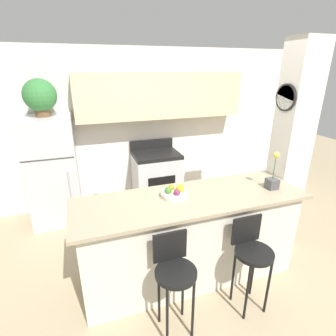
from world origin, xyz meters
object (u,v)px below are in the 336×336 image
at_px(bar_stool_left, 174,271).
at_px(potted_plant_on_fridge, 40,96).
at_px(stove_range, 157,178).
at_px(refrigerator, 53,171).
at_px(bar_stool_right, 251,252).
at_px(fruit_bowl, 175,193).
at_px(orchid_vase, 273,178).
at_px(trash_bin, 98,209).

distance_m(bar_stool_left, potted_plant_on_fridge, 2.83).
bearing_deg(bar_stool_left, potted_plant_on_fridge, 114.81).
bearing_deg(potted_plant_on_fridge, stove_range, 1.28).
bearing_deg(bar_stool_left, stove_range, 77.05).
bearing_deg(potted_plant_on_fridge, refrigerator, -62.10).
relative_size(bar_stool_left, bar_stool_right, 1.00).
bearing_deg(potted_plant_on_fridge, fruit_bowl, -52.54).
distance_m(stove_range, bar_stool_left, 2.41).
bearing_deg(bar_stool_left, refrigerator, 114.81).
distance_m(refrigerator, bar_stool_left, 2.55).
bearing_deg(refrigerator, orchid_vase, -38.11).
xyz_separation_m(bar_stool_left, bar_stool_right, (0.77, 0.00, 0.00)).
xyz_separation_m(bar_stool_left, potted_plant_on_fridge, (-1.07, 2.31, 1.26)).
distance_m(stove_range, fruit_bowl, 1.84).
bearing_deg(orchid_vase, fruit_bowl, 171.16).
distance_m(refrigerator, stove_range, 1.64).
relative_size(bar_stool_right, orchid_vase, 2.24).
height_order(refrigerator, fruit_bowl, refrigerator).
relative_size(stove_range, bar_stool_right, 1.14).
relative_size(refrigerator, stove_range, 1.51).
bearing_deg(trash_bin, stove_range, 14.04).
bearing_deg(trash_bin, bar_stool_left, -76.57).
bearing_deg(refrigerator, fruit_bowl, -52.54).
height_order(refrigerator, stove_range, refrigerator).
bearing_deg(potted_plant_on_fridge, bar_stool_left, -65.19).
distance_m(bar_stool_left, trash_bin, 2.18).
relative_size(refrigerator, potted_plant_on_fridge, 3.23).
bearing_deg(fruit_bowl, stove_range, 79.76).
xyz_separation_m(bar_stool_right, trash_bin, (-1.27, 2.08, -0.43)).
bearing_deg(orchid_vase, bar_stool_right, -139.45).
height_order(bar_stool_left, potted_plant_on_fridge, potted_plant_on_fridge).
height_order(bar_stool_right, fruit_bowl, fruit_bowl).
bearing_deg(refrigerator, stove_range, 1.28).
bearing_deg(bar_stool_right, fruit_bowl, 131.27).
bearing_deg(fruit_bowl, bar_stool_right, -48.73).
relative_size(refrigerator, trash_bin, 4.24).
bearing_deg(fruit_bowl, refrigerator, 127.46).
bearing_deg(fruit_bowl, orchid_vase, -8.84).
distance_m(bar_stool_left, fruit_bowl, 0.78).
xyz_separation_m(orchid_vase, trash_bin, (-1.80, 1.63, -0.93)).
bearing_deg(orchid_vase, bar_stool_left, -160.80).
bearing_deg(fruit_bowl, bar_stool_left, -110.16).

